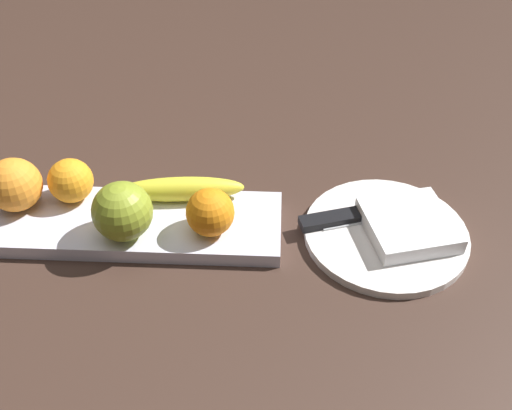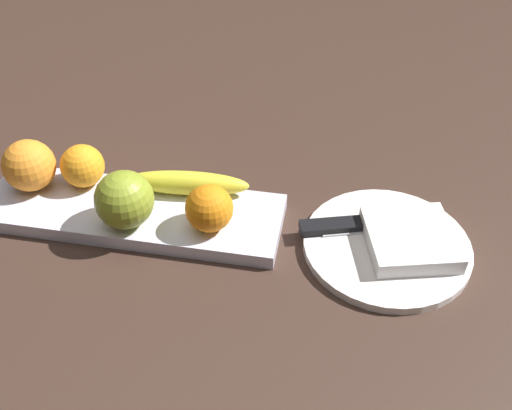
# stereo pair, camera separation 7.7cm
# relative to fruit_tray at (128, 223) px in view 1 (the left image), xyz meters

# --- Properties ---
(ground_plane) EXTENTS (2.40, 2.40, 0.00)m
(ground_plane) POSITION_rel_fruit_tray_xyz_m (-0.05, 0.01, -0.01)
(ground_plane) COLOR #3A271F
(fruit_tray) EXTENTS (0.42, 0.13, 0.02)m
(fruit_tray) POSITION_rel_fruit_tray_xyz_m (0.00, 0.00, 0.00)
(fruit_tray) COLOR silver
(fruit_tray) RESTS_ON ground_plane
(apple) EXTENTS (0.08, 0.08, 0.08)m
(apple) POSITION_rel_fruit_tray_xyz_m (0.01, -0.03, 0.05)
(apple) COLOR olive
(apple) RESTS_ON fruit_tray
(banana) EXTENTS (0.18, 0.05, 0.03)m
(banana) POSITION_rel_fruit_tray_xyz_m (0.07, 0.04, 0.03)
(banana) COLOR yellow
(banana) RESTS_ON fruit_tray
(orange_near_apple) EXTENTS (0.06, 0.06, 0.06)m
(orange_near_apple) POSITION_rel_fruit_tray_xyz_m (0.12, -0.02, 0.04)
(orange_near_apple) COLOR orange
(orange_near_apple) RESTS_ON fruit_tray
(orange_near_banana) EXTENTS (0.07, 0.07, 0.07)m
(orange_near_banana) POSITION_rel_fruit_tray_xyz_m (-0.15, 0.02, 0.05)
(orange_near_banana) COLOR orange
(orange_near_banana) RESTS_ON fruit_tray
(orange_center) EXTENTS (0.06, 0.06, 0.06)m
(orange_center) POSITION_rel_fruit_tray_xyz_m (-0.08, 0.04, 0.04)
(orange_center) COLOR orange
(orange_center) RESTS_ON fruit_tray
(dinner_plate) EXTENTS (0.22, 0.22, 0.01)m
(dinner_plate) POSITION_rel_fruit_tray_xyz_m (0.35, 0.00, -0.00)
(dinner_plate) COLOR white
(dinner_plate) RESTS_ON ground_plane
(folded_napkin) EXTENTS (0.14, 0.14, 0.02)m
(folded_napkin) POSITION_rel_fruit_tray_xyz_m (0.38, 0.00, 0.01)
(folded_napkin) COLOR white
(folded_napkin) RESTS_ON dinner_plate
(knife) EXTENTS (0.18, 0.07, 0.01)m
(knife) POSITION_rel_fruit_tray_xyz_m (0.29, 0.01, 0.01)
(knife) COLOR silver
(knife) RESTS_ON dinner_plate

